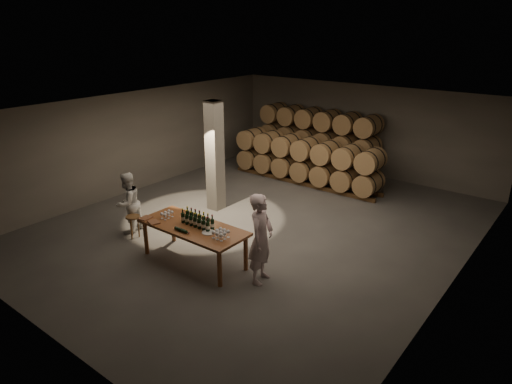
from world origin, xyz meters
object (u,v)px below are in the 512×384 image
Objects in this scene: bottle_cluster at (197,221)px; plate at (209,232)px; notebook_near at (154,222)px; person_man at (261,239)px; tasting_table at (193,230)px; person_woman at (128,203)px; stool at (133,220)px.

plate is at bearing -13.85° from bottle_cluster.
notebook_near is at bearing -151.47° from bottle_cluster.
bottle_cluster is 0.47m from plate.
notebook_near is 0.14× the size of person_man.
bottle_cluster is at bearing 84.26° from person_man.
person_woman is at bearing 177.57° from tasting_table.
bottle_cluster is 1.05m from notebook_near.
stool is at bearing -178.24° from tasting_table.
stool is at bearing 81.88° from person_man.
tasting_table is at bearing 76.88° from person_woman.
notebook_near is at bearing -152.84° from tasting_table.
person_man is (3.84, 0.35, 0.50)m from stool.
bottle_cluster is 3.21× the size of notebook_near.
notebook_near is 2.65m from person_man.
person_man reaches higher than stool.
tasting_table is 2.50m from person_woman.
tasting_table is 4.36× the size of stool.
plate is 2.68m from stool.
plate is (0.52, -0.04, 0.11)m from tasting_table.
person_man is at bearing 9.52° from tasting_table.
person_woman is (-4.21, -0.18, -0.18)m from person_man.
tasting_table is 0.54m from plate.
bottle_cluster is 1.65m from person_man.
notebook_near is 1.40m from stool.
stool is 0.30× the size of person_man.
bottle_cluster reaches higher than stool.
tasting_table is at bearing 45.11° from notebook_near.
plate is 1.10× the size of notebook_near.
tasting_table is 2.15m from stool.
bottle_cluster reaches higher than tasting_table.
person_woman reaches higher than bottle_cluster.
bottle_cluster is at bearing 166.15° from plate.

